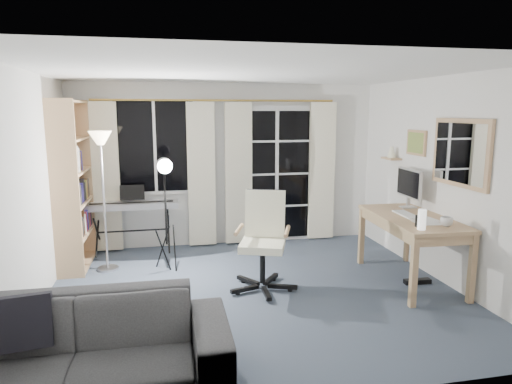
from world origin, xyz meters
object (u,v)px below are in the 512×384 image
(mug, at_px, (447,220))
(desk, at_px, (412,224))
(office_chair, at_px, (264,231))
(monitor, at_px, (409,184))
(torchiere_lamp, at_px, (101,159))
(studio_light, at_px, (165,179))
(sofa, at_px, (69,335))
(keyboard_piano, at_px, (132,206))
(bookshelf, at_px, (69,189))

(mug, bearing_deg, desk, 101.31)
(office_chair, xyz_separation_m, desk, (1.73, -0.21, 0.04))
(monitor, bearing_deg, torchiere_lamp, 172.16)
(torchiere_lamp, distance_m, studio_light, 0.81)
(office_chair, bearing_deg, monitor, 26.81)
(sofa, bearing_deg, mug, 16.32)
(monitor, height_order, sofa, monitor)
(studio_light, height_order, sofa, studio_light)
(torchiere_lamp, height_order, desk, torchiere_lamp)
(keyboard_piano, xyz_separation_m, studio_light, (0.45, -0.78, 0.49))
(torchiere_lamp, relative_size, sofa, 0.78)
(torchiere_lamp, bearing_deg, monitor, -10.40)
(office_chair, height_order, monitor, monitor)
(bookshelf, relative_size, desk, 1.42)
(bookshelf, height_order, desk, bookshelf)
(desk, bearing_deg, mug, -76.13)
(keyboard_piano, relative_size, sofa, 0.56)
(desk, relative_size, mug, 11.63)
(desk, distance_m, mug, 0.54)
(torchiere_lamp, bearing_deg, mug, -24.12)
(monitor, xyz_separation_m, mug, (-0.10, -0.95, -0.23))
(studio_light, bearing_deg, mug, -31.08)
(office_chair, bearing_deg, desk, 12.77)
(torchiere_lamp, relative_size, monitor, 3.09)
(monitor, bearing_deg, keyboard_piano, 162.14)
(desk, distance_m, monitor, 0.63)
(torchiere_lamp, distance_m, monitor, 3.84)
(studio_light, bearing_deg, monitor, -14.06)
(office_chair, height_order, desk, office_chair)
(torchiere_lamp, height_order, keyboard_piano, torchiere_lamp)
(mug, bearing_deg, bookshelf, 155.56)
(mug, bearing_deg, studio_light, 153.43)
(desk, bearing_deg, studio_light, 163.78)
(torchiere_lamp, distance_m, keyboard_piano, 0.99)
(studio_light, xyz_separation_m, sofa, (-0.71, -2.46, -0.73))
(monitor, distance_m, mug, 0.98)
(torchiere_lamp, xyz_separation_m, monitor, (3.76, -0.69, -0.33))
(mug, bearing_deg, torchiere_lamp, 155.88)
(bookshelf, height_order, studio_light, bookshelf)
(bookshelf, xyz_separation_m, torchiere_lamp, (0.44, -0.23, 0.40))
(studio_light, distance_m, monitor, 3.05)
(sofa, bearing_deg, monitor, 28.54)
(bookshelf, xyz_separation_m, sofa, (0.48, -2.87, -0.58))
(sofa, bearing_deg, torchiere_lamp, 91.65)
(office_chair, distance_m, sofa, 2.49)
(desk, height_order, sofa, sofa)
(keyboard_piano, distance_m, studio_light, 1.03)
(office_chair, xyz_separation_m, mug, (1.83, -0.71, 0.20))
(torchiere_lamp, height_order, office_chair, torchiere_lamp)
(office_chair, xyz_separation_m, sofa, (-1.80, -1.72, -0.21))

